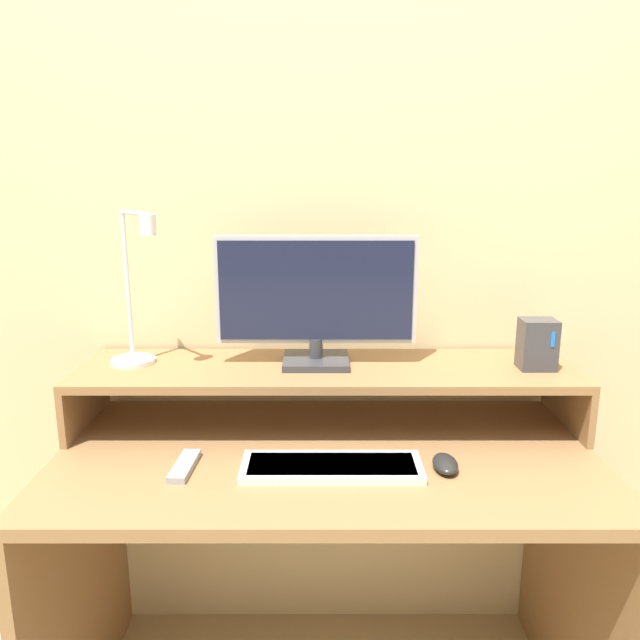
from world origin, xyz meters
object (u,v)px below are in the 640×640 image
Objects in this scene: monitor at (314,298)px; desk_lamp at (133,309)px; keyboard at (329,467)px; mouse at (443,464)px; remote_control at (182,466)px; router_dock at (535,344)px.

monitor is 0.47m from desk_lamp.
desk_lamp reaches higher than keyboard.
remote_control is (-0.60, 0.00, -0.01)m from mouse.
desk_lamp is 0.87m from mouse.
router_dock is 0.88× the size of remote_control.
keyboard reaches higher than remote_control.
monitor is 0.54m from remote_control.
monitor is 1.29× the size of desk_lamp.
keyboard is at bearing -179.06° from mouse.
monitor is 3.52× the size of remote_control.
mouse is at bearing -44.34° from monitor.
desk_lamp reaches higher than remote_control.
desk_lamp is at bearing 151.32° from keyboard.
desk_lamp is 0.99× the size of keyboard.
remote_control is (-0.88, -0.25, -0.22)m from router_dock.
keyboard is (0.51, -0.28, -0.31)m from desk_lamp.
router_dock is 1.34× the size of mouse.
keyboard is 2.75× the size of remote_control.
router_dock is at bearing 25.21° from keyboard.
mouse is (0.77, -0.27, -0.30)m from desk_lamp.
router_dock is at bearing -1.31° from desk_lamp.
mouse is at bearing 0.94° from keyboard.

